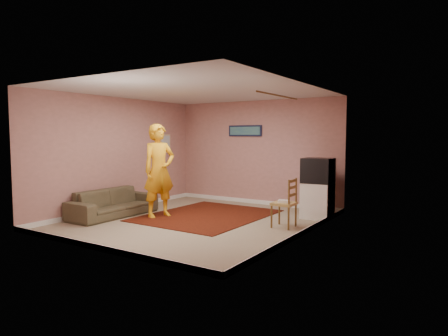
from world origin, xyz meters
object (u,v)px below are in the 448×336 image
Objects in this scene: sofa at (113,203)px; crt_tv at (318,171)px; person at (159,171)px; tv_cabinet at (317,201)px; chair_a at (321,186)px; chair_b at (284,197)px.

crt_tv is at bearing -60.00° from sofa.
person is at bearing -60.76° from sofa.
chair_a is at bearing 103.92° from tv_cabinet.
chair_b is at bearing -99.21° from chair_a.
crt_tv reaches higher than chair_b.
crt_tv is 1.25m from chair_b.
chair_b is 3.66m from sofa.
chair_a is 0.27× the size of sofa.
person is at bearing -79.96° from chair_b.
tv_cabinet is 1.18m from chair_b.
tv_cabinet is at bearing 166.33° from chair_b.
person reaches higher than crt_tv.
chair_b reaches higher than tv_cabinet.
tv_cabinet is 0.38× the size of sofa.
crt_tv reaches higher than sofa.
crt_tv is (-0.01, -0.00, 0.63)m from tv_cabinet.
chair_a reaches higher than tv_cabinet.
person reaches higher than chair_b.
crt_tv is at bearing -178.38° from tv_cabinet.
crt_tv reaches higher than tv_cabinet.
sofa is at bearing -150.02° from tv_cabinet.
chair_a is 0.27× the size of person.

